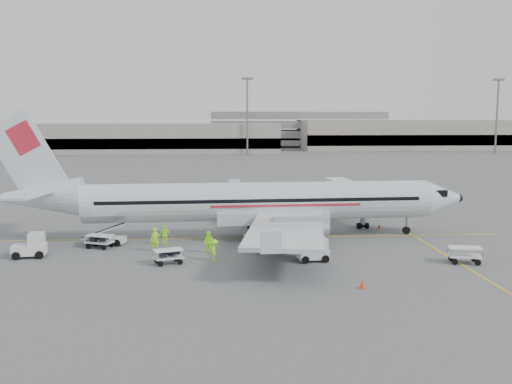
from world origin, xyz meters
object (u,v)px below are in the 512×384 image
jet_bridge (347,201)px  tug_mid (313,250)px  belt_loader (105,231)px  tug_aft (29,245)px  aircraft (259,176)px  tug_fore (302,233)px

jet_bridge → tug_mid: jet_bridge is taller
belt_loader → tug_aft: size_ratio=1.78×
aircraft → belt_loader: size_ratio=9.26×
tug_mid → tug_aft: size_ratio=0.92×
aircraft → tug_mid: bearing=-71.5°
belt_loader → tug_fore: size_ratio=2.13×
jet_bridge → tug_mid: 18.72m
jet_bridge → tug_aft: bearing=-155.2°
aircraft → belt_loader: aircraft is taller
aircraft → tug_aft: aircraft is taller
tug_fore → tug_aft: size_ratio=0.83×
belt_loader → tug_mid: (16.33, -6.64, -0.31)m
belt_loader → tug_mid: bearing=-15.3°
belt_loader → tug_aft: belt_loader is taller
jet_bridge → tug_fore: 12.62m
aircraft → tug_mid: size_ratio=17.94×
aircraft → belt_loader: bearing=-173.6°
tug_fore → tug_mid: bearing=-114.8°
tug_aft → belt_loader: bearing=32.9°
jet_bridge → tug_fore: bearing=-123.7°
jet_bridge → tug_mid: size_ratio=6.64×
tug_fore → aircraft: bearing=126.7°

